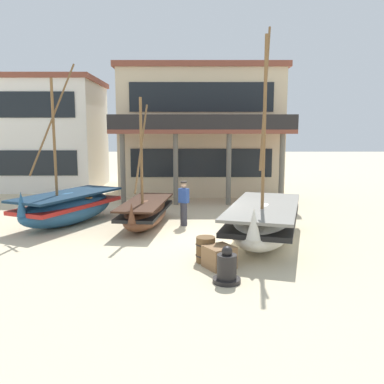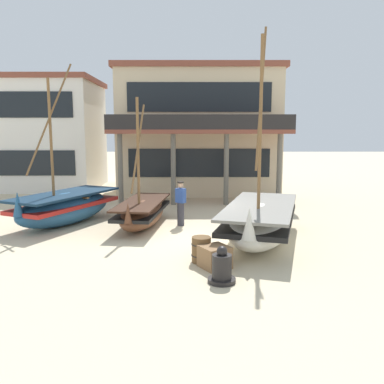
# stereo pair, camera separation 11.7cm
# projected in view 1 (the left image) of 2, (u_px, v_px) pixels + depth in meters

# --- Properties ---
(ground_plane) EXTENTS (120.00, 120.00, 0.00)m
(ground_plane) POSITION_uv_depth(u_px,v_px,m) (192.00, 238.00, 13.38)
(ground_plane) COLOR beige
(fishing_boat_near_left) EXTENTS (1.85, 4.33, 4.71)m
(fishing_boat_near_left) POSITION_uv_depth(u_px,v_px,m) (144.00, 212.00, 14.92)
(fishing_boat_near_left) COLOR brown
(fishing_boat_near_left) RESTS_ON ground
(fishing_boat_centre_large) EXTENTS (3.43, 5.69, 6.67)m
(fishing_boat_centre_large) POSITION_uv_depth(u_px,v_px,m) (262.00, 221.00, 12.86)
(fishing_boat_centre_large) COLOR silver
(fishing_boat_centre_large) RESTS_ON ground
(fishing_boat_far_right) EXTENTS (3.51, 4.92, 6.07)m
(fishing_boat_far_right) POSITION_uv_depth(u_px,v_px,m) (66.00, 207.00, 15.26)
(fishing_boat_far_right) COLOR #23517A
(fishing_boat_far_right) RESTS_ON ground
(fisherman_by_hull) EXTENTS (0.42, 0.39, 1.68)m
(fisherman_by_hull) POSITION_uv_depth(u_px,v_px,m) (182.00, 204.00, 15.00)
(fisherman_by_hull) COLOR #33333D
(fisherman_by_hull) RESTS_ON ground
(capstan_winch) EXTENTS (0.66, 0.66, 0.88)m
(capstan_winch) POSITION_uv_depth(u_px,v_px,m) (225.00, 268.00, 9.35)
(capstan_winch) COLOR black
(capstan_winch) RESTS_ON ground
(wooden_barrel) EXTENTS (0.56, 0.56, 0.70)m
(wooden_barrel) POSITION_uv_depth(u_px,v_px,m) (204.00, 250.00, 10.82)
(wooden_barrel) COLOR brown
(wooden_barrel) RESTS_ON ground
(cargo_crate) EXTENTS (0.94, 0.94, 0.57)m
(cargo_crate) POSITION_uv_depth(u_px,v_px,m) (217.00, 257.00, 10.38)
(cargo_crate) COLOR olive
(cargo_crate) RESTS_ON ground
(harbor_building_main) EXTENTS (9.31, 9.10, 7.16)m
(harbor_building_main) POSITION_uv_depth(u_px,v_px,m) (198.00, 131.00, 24.18)
(harbor_building_main) COLOR beige
(harbor_building_main) RESTS_ON ground
(harbor_building_annex) EXTENTS (7.90, 5.93, 6.78)m
(harbor_building_annex) POSITION_uv_depth(u_px,v_px,m) (36.00, 134.00, 25.12)
(harbor_building_annex) COLOR white
(harbor_building_annex) RESTS_ON ground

